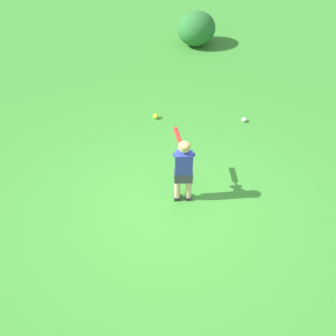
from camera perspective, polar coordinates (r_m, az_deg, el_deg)
ground_plane at (r=6.29m, az=-0.04°, el=-5.46°), size 40.00×40.00×0.00m
child_batter at (r=6.03m, az=2.10°, el=0.45°), size 0.58×0.68×1.08m
play_ball_far_left at (r=8.22m, az=10.34°, el=6.49°), size 0.09×0.09×0.09m
play_ball_far_right at (r=8.19m, az=-1.68°, el=7.08°), size 0.10×0.10×0.10m
shrub_left_background at (r=11.19m, az=3.92°, el=18.43°), size 1.03×0.92×0.84m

